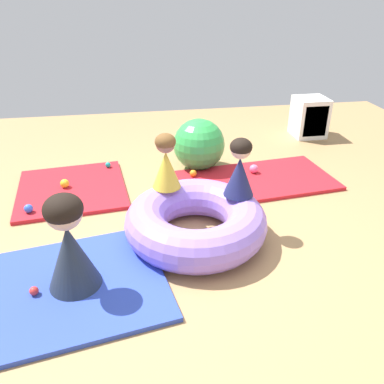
% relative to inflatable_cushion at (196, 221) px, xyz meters
% --- Properties ---
extents(ground_plane, '(8.00, 8.00, 0.00)m').
position_rel_inflatable_cushion_xyz_m(ground_plane, '(0.03, -0.04, -0.18)').
color(ground_plane, tan).
extents(gym_mat_far_left, '(1.94, 1.11, 0.04)m').
position_rel_inflatable_cushion_xyz_m(gym_mat_far_left, '(0.82, 0.99, -0.16)').
color(gym_mat_far_left, red).
rests_on(gym_mat_far_left, ground).
extents(gym_mat_near_right, '(1.25, 1.29, 0.04)m').
position_rel_inflatable_cushion_xyz_m(gym_mat_near_right, '(-1.18, 1.12, -0.16)').
color(gym_mat_near_right, red).
rests_on(gym_mat_near_right, ground).
extents(gym_mat_far_right, '(1.47, 1.37, 0.04)m').
position_rel_inflatable_cushion_xyz_m(gym_mat_far_right, '(-0.99, -0.49, -0.16)').
color(gym_mat_far_right, '#2D47B7').
rests_on(gym_mat_far_right, ground).
extents(inflatable_cushion, '(1.24, 1.24, 0.36)m').
position_rel_inflatable_cushion_xyz_m(inflatable_cushion, '(0.00, 0.00, 0.00)').
color(inflatable_cushion, '#9975EA').
rests_on(inflatable_cushion, ground).
extents(child_in_navy, '(0.37, 0.37, 0.52)m').
position_rel_inflatable_cushion_xyz_m(child_in_navy, '(0.40, 0.11, 0.43)').
color(child_in_navy, navy).
rests_on(child_in_navy, inflatable_cushion).
extents(child_in_yellow, '(0.34, 0.34, 0.51)m').
position_rel_inflatable_cushion_xyz_m(child_in_yellow, '(-0.21, 0.36, 0.43)').
color(child_in_yellow, yellow).
rests_on(child_in_yellow, inflatable_cushion).
extents(adult_seated, '(0.51, 0.51, 0.75)m').
position_rel_inflatable_cushion_xyz_m(adult_seated, '(-0.99, -0.49, 0.23)').
color(adult_seated, '#232D3D').
rests_on(adult_seated, gym_mat_far_right).
extents(play_ball_pink, '(0.10, 0.10, 0.10)m').
position_rel_inflatable_cushion_xyz_m(play_ball_pink, '(0.89, 1.15, -0.09)').
color(play_ball_pink, pink).
rests_on(play_ball_pink, gym_mat_far_left).
extents(play_ball_blue, '(0.08, 0.08, 0.08)m').
position_rel_inflatable_cushion_xyz_m(play_ball_blue, '(-1.53, 0.65, -0.10)').
color(play_ball_blue, blue).
rests_on(play_ball_blue, gym_mat_near_right).
extents(play_ball_teal, '(0.07, 0.07, 0.07)m').
position_rel_inflatable_cushion_xyz_m(play_ball_teal, '(-0.79, 1.59, -0.10)').
color(play_ball_teal, teal).
rests_on(play_ball_teal, gym_mat_near_right).
extents(play_ball_yellow, '(0.09, 0.09, 0.09)m').
position_rel_inflatable_cushion_xyz_m(play_ball_yellow, '(-1.25, 1.13, -0.09)').
color(play_ball_yellow, yellow).
rests_on(play_ball_yellow, gym_mat_near_right).
extents(play_ball_green, '(0.09, 0.09, 0.09)m').
position_rel_inflatable_cushion_xyz_m(play_ball_green, '(-0.99, -0.19, -0.09)').
color(play_ball_green, green).
rests_on(play_ball_green, gym_mat_far_right).
extents(play_ball_red, '(0.07, 0.07, 0.07)m').
position_rel_inflatable_cushion_xyz_m(play_ball_red, '(-1.27, -0.56, -0.11)').
color(play_ball_red, red).
rests_on(play_ball_red, gym_mat_far_right).
extents(play_ball_orange, '(0.08, 0.08, 0.08)m').
position_rel_inflatable_cushion_xyz_m(play_ball_orange, '(0.18, 1.17, -0.10)').
color(play_ball_orange, orange).
rests_on(play_ball_orange, gym_mat_far_left).
extents(exercise_ball_large, '(0.62, 0.62, 0.62)m').
position_rel_inflatable_cushion_xyz_m(exercise_ball_large, '(0.30, 1.47, 0.13)').
color(exercise_ball_large, green).
rests_on(exercise_ball_large, ground).
extents(storage_cube, '(0.44, 0.44, 0.56)m').
position_rel_inflatable_cushion_xyz_m(storage_cube, '(2.10, 2.34, 0.10)').
color(storage_cube, white).
rests_on(storage_cube, ground).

